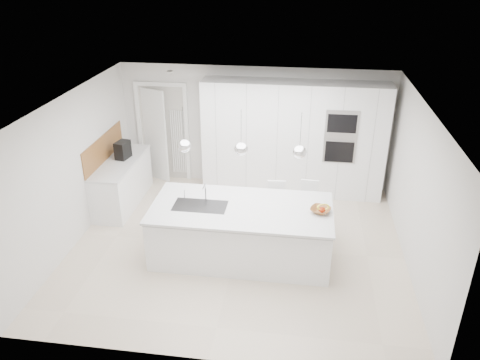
# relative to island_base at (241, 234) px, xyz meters

# --- Properties ---
(floor) EXTENTS (5.50, 5.50, 0.00)m
(floor) POSITION_rel_island_base_xyz_m (-0.10, 0.30, -0.43)
(floor) COLOR beige
(floor) RESTS_ON ground
(wall_back) EXTENTS (5.50, 0.00, 5.50)m
(wall_back) POSITION_rel_island_base_xyz_m (-0.10, 2.80, 0.82)
(wall_back) COLOR silver
(wall_back) RESTS_ON ground
(wall_left) EXTENTS (0.00, 5.00, 5.00)m
(wall_left) POSITION_rel_island_base_xyz_m (-2.85, 0.30, 0.82)
(wall_left) COLOR silver
(wall_left) RESTS_ON ground
(ceiling) EXTENTS (5.50, 5.50, 0.00)m
(ceiling) POSITION_rel_island_base_xyz_m (-0.10, 0.30, 2.07)
(ceiling) COLOR white
(ceiling) RESTS_ON wall_back
(tall_cabinets) EXTENTS (3.60, 0.60, 2.30)m
(tall_cabinets) POSITION_rel_island_base_xyz_m (0.70, 2.50, 0.72)
(tall_cabinets) COLOR white
(tall_cabinets) RESTS_ON floor
(oven_stack) EXTENTS (0.62, 0.04, 1.05)m
(oven_stack) POSITION_rel_island_base_xyz_m (1.60, 2.19, 0.92)
(oven_stack) COLOR #A5A5A8
(oven_stack) RESTS_ON tall_cabinets
(doorway_frame) EXTENTS (1.11, 0.08, 2.13)m
(doorway_frame) POSITION_rel_island_base_xyz_m (-2.05, 2.77, 0.59)
(doorway_frame) COLOR white
(doorway_frame) RESTS_ON floor
(hallway_door) EXTENTS (0.76, 0.38, 2.00)m
(hallway_door) POSITION_rel_island_base_xyz_m (-2.30, 2.72, 0.57)
(hallway_door) COLOR white
(hallway_door) RESTS_ON floor
(radiator) EXTENTS (0.32, 0.04, 1.40)m
(radiator) POSITION_rel_island_base_xyz_m (-1.73, 2.76, 0.42)
(radiator) COLOR white
(radiator) RESTS_ON floor
(left_base_cabinets) EXTENTS (0.60, 1.80, 0.86)m
(left_base_cabinets) POSITION_rel_island_base_xyz_m (-2.55, 1.50, 0.00)
(left_base_cabinets) COLOR white
(left_base_cabinets) RESTS_ON floor
(left_worktop) EXTENTS (0.62, 1.82, 0.04)m
(left_worktop) POSITION_rel_island_base_xyz_m (-2.55, 1.50, 0.45)
(left_worktop) COLOR silver
(left_worktop) RESTS_ON left_base_cabinets
(oak_backsplash) EXTENTS (0.02, 1.80, 0.50)m
(oak_backsplash) POSITION_rel_island_base_xyz_m (-2.84, 1.50, 0.72)
(oak_backsplash) COLOR #8F5D2E
(oak_backsplash) RESTS_ON wall_left
(island_base) EXTENTS (2.80, 1.20, 0.86)m
(island_base) POSITION_rel_island_base_xyz_m (0.00, 0.00, 0.00)
(island_base) COLOR white
(island_base) RESTS_ON floor
(island_worktop) EXTENTS (2.84, 1.40, 0.04)m
(island_worktop) POSITION_rel_island_base_xyz_m (0.00, 0.05, 0.45)
(island_worktop) COLOR silver
(island_worktop) RESTS_ON island_base
(island_sink) EXTENTS (0.84, 0.44, 0.18)m
(island_sink) POSITION_rel_island_base_xyz_m (-0.65, -0.00, 0.39)
(island_sink) COLOR #3F3F42
(island_sink) RESTS_ON island_worktop
(island_tap) EXTENTS (0.02, 0.02, 0.30)m
(island_tap) POSITION_rel_island_base_xyz_m (-0.60, 0.20, 0.62)
(island_tap) COLOR white
(island_tap) RESTS_ON island_worktop
(pendant_left) EXTENTS (0.20, 0.20, 0.20)m
(pendant_left) POSITION_rel_island_base_xyz_m (-0.85, -0.00, 1.47)
(pendant_left) COLOR white
(pendant_left) RESTS_ON ceiling
(pendant_mid) EXTENTS (0.20, 0.20, 0.20)m
(pendant_mid) POSITION_rel_island_base_xyz_m (-0.00, -0.00, 1.47)
(pendant_mid) COLOR white
(pendant_mid) RESTS_ON ceiling
(pendant_right) EXTENTS (0.20, 0.20, 0.20)m
(pendant_right) POSITION_rel_island_base_xyz_m (0.85, -0.00, 1.47)
(pendant_right) COLOR white
(pendant_right) RESTS_ON ceiling
(fruit_bowl) EXTENTS (0.39, 0.39, 0.07)m
(fruit_bowl) POSITION_rel_island_base_xyz_m (1.22, 0.05, 0.51)
(fruit_bowl) COLOR #8F5D2E
(fruit_bowl) RESTS_ON island_worktop
(espresso_machine) EXTENTS (0.26, 0.35, 0.34)m
(espresso_machine) POSITION_rel_island_base_xyz_m (-2.53, 1.66, 0.64)
(espresso_machine) COLOR black
(espresso_machine) RESTS_ON left_worktop
(bar_stool_left) EXTENTS (0.35, 0.46, 0.97)m
(bar_stool_left) POSITION_rel_island_base_xyz_m (0.49, 0.79, 0.05)
(bar_stool_left) COLOR white
(bar_stool_left) RESTS_ON floor
(bar_stool_right) EXTENTS (0.34, 0.46, 0.97)m
(bar_stool_right) POSITION_rel_island_base_xyz_m (1.06, 0.90, 0.05)
(bar_stool_right) COLOR white
(bar_stool_right) RESTS_ON floor
(apple_a) EXTENTS (0.07, 0.07, 0.07)m
(apple_a) POSITION_rel_island_base_xyz_m (1.26, 0.03, 0.54)
(apple_a) COLOR #A4260B
(apple_a) RESTS_ON fruit_bowl
(apple_b) EXTENTS (0.07, 0.07, 0.07)m
(apple_b) POSITION_rel_island_base_xyz_m (1.24, -0.00, 0.54)
(apple_b) COLOR #A4260B
(apple_b) RESTS_ON fruit_bowl
(apple_c) EXTENTS (0.08, 0.08, 0.08)m
(apple_c) POSITION_rel_island_base_xyz_m (1.23, 0.02, 0.54)
(apple_c) COLOR #A4260B
(apple_c) RESTS_ON fruit_bowl
(banana_bunch) EXTENTS (0.23, 0.16, 0.20)m
(banana_bunch) POSITION_rel_island_base_xyz_m (1.26, 0.03, 0.58)
(banana_bunch) COLOR yellow
(banana_bunch) RESTS_ON fruit_bowl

